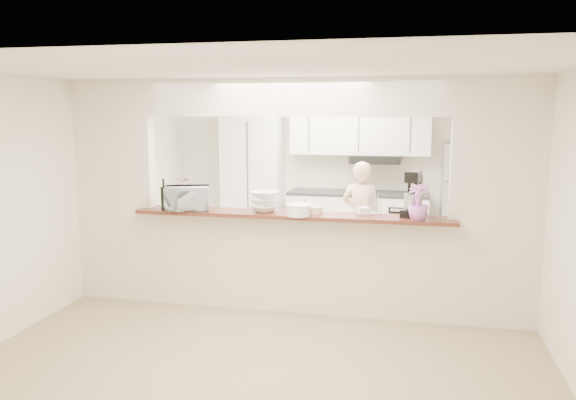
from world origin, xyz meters
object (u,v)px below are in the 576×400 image
(toaster_oven, at_px, (187,198))
(refrigerator, at_px, (468,202))
(stand_mixer, at_px, (413,196))
(person, at_px, (361,218))

(toaster_oven, bearing_deg, refrigerator, 23.04)
(stand_mixer, height_order, person, stand_mixer)
(refrigerator, xyz_separation_m, toaster_oven, (-3.20, -2.75, 0.37))
(stand_mixer, bearing_deg, refrigerator, 72.86)
(stand_mixer, bearing_deg, person, 113.27)
(stand_mixer, bearing_deg, toaster_oven, -176.06)
(toaster_oven, bearing_deg, stand_mixer, -13.70)
(toaster_oven, distance_m, person, 2.47)
(person, bearing_deg, stand_mixer, 129.03)
(refrigerator, bearing_deg, stand_mixer, -107.14)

